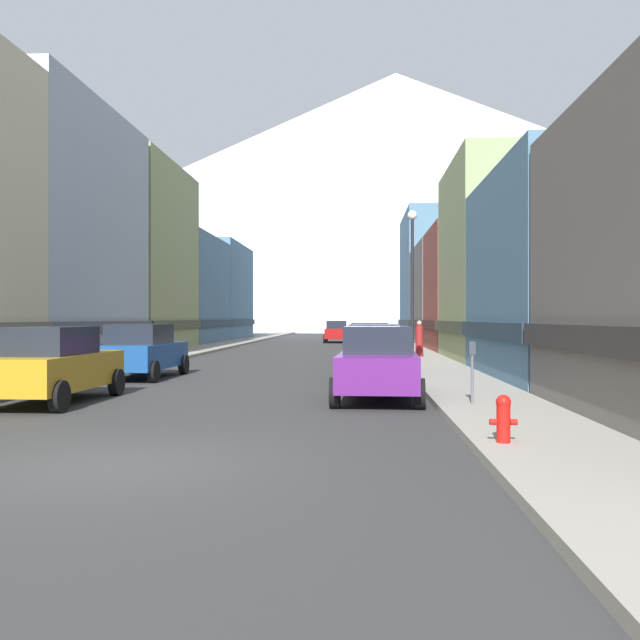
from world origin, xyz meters
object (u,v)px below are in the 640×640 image
car_left_0 (51,365)px  car_left_1 (142,351)px  pedestrian_1 (419,340)px  car_right_1 (372,350)px  car_right_0 (378,363)px  parking_meter_near (472,363)px  fire_hydrant_near (503,417)px  streetlamp_right (412,265)px  potted_plant_0 (104,352)px  car_driving_0 (337,332)px  car_right_2 (369,342)px

car_left_0 → car_left_1: 6.79m
car_left_0 → pedestrian_1: 20.29m
car_left_0 → car_right_1: 10.90m
car_left_0 → car_right_1: (7.60, 7.81, 0.00)m
car_right_0 → parking_meter_near: size_ratio=3.36×
car_right_1 → fire_hydrant_near: car_right_1 is taller
pedestrian_1 → car_right_1: bearing=-104.0°
fire_hydrant_near → streetlamp_right: bearing=90.4°
parking_meter_near → pedestrian_1: size_ratio=0.78×
fire_hydrant_near → car_left_1: bearing=127.1°
car_right_1 → car_right_0: bearing=-90.0°
car_left_1 → fire_hydrant_near: size_ratio=6.33×
potted_plant_0 → streetlamp_right: (12.35, -1.57, 3.38)m
car_left_0 → car_left_1: bearing=90.0°
car_driving_0 → streetlamp_right: (3.75, -30.47, 3.09)m
pedestrian_1 → streetlamp_right: streetlamp_right is taller
car_driving_0 → potted_plant_0: bearing=-106.6°
car_left_0 → car_driving_0: (5.40, 40.83, 0.00)m
car_right_1 → potted_plant_0: (-10.80, 4.12, -0.29)m
car_right_0 → car_right_1: bearing=90.0°
car_right_0 → car_right_1: 6.70m
fire_hydrant_near → pedestrian_1: bearing=88.0°
streetlamp_right → potted_plant_0: bearing=172.8°
car_left_0 → potted_plant_0: bearing=105.0°
car_left_0 → car_right_2: (7.60, 16.01, 0.00)m
pedestrian_1 → car_right_0: bearing=-98.4°
car_left_0 → potted_plant_0: (-3.20, 11.93, -0.29)m
potted_plant_0 → pedestrian_1: bearing=23.2°
car_driving_0 → potted_plant_0: car_driving_0 is taller
car_driving_0 → parking_meter_near: bearing=-84.3°
car_left_1 → car_right_0: 9.49m
car_right_2 → pedestrian_1: pedestrian_1 is taller
parking_meter_near → potted_plant_0: bearing=135.0°
car_right_1 → streetlamp_right: streetlamp_right is taller
car_left_0 → car_right_2: size_ratio=0.99×
car_right_0 → car_right_2: size_ratio=1.00×
car_right_1 → parking_meter_near: car_right_1 is taller
car_left_0 → streetlamp_right: bearing=48.5°
car_right_0 → pedestrian_1: bearing=81.6°
car_right_0 → streetlamp_right: (1.55, 9.25, 3.09)m
car_left_0 → car_driving_0: bearing=82.5°
parking_meter_near → streetlamp_right: bearing=92.1°
car_left_0 → car_right_2: 17.73m
streetlamp_right → parking_meter_near: bearing=-87.9°
potted_plant_0 → car_driving_0: bearing=73.4°
car_left_0 → car_right_0: same height
car_left_1 → car_right_2: same height
fire_hydrant_near → streetlamp_right: size_ratio=0.12×
car_right_2 → parking_meter_near: (1.95, -16.82, 0.11)m
streetlamp_right → car_left_1: bearing=-158.7°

